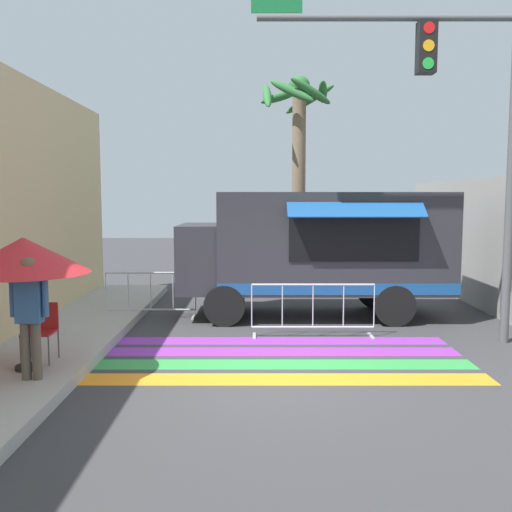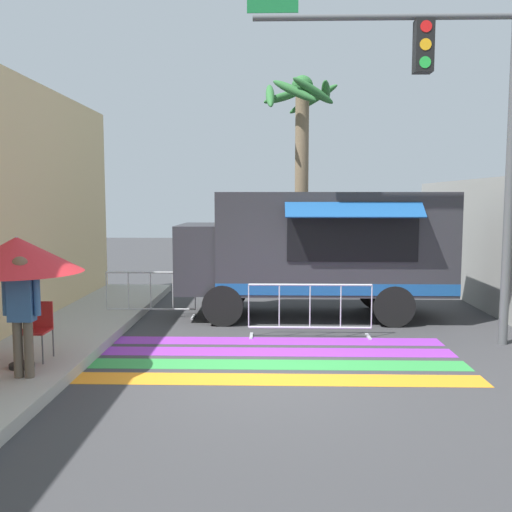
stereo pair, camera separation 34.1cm
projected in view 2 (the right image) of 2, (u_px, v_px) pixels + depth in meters
The scene contains 10 objects.
ground_plane at pixel (268, 378), 8.50m from camera, with size 60.00×60.00×0.00m, color #38383A.
crosswalk_painted at pixel (269, 358), 9.55m from camera, with size 6.40×2.84×0.01m.
food_truck at pixel (312, 246), 12.75m from camera, with size 5.94×2.63×2.80m.
traffic_signal_pole at pixel (459, 108), 10.06m from camera, with size 4.78×0.29×6.18m.
patio_umbrella at pixel (17, 255), 8.25m from camera, with size 1.88×1.88×1.94m.
folding_chair at pixel (36, 325), 8.85m from camera, with size 0.44×0.44×0.88m.
vendor_person at pixel (22, 309), 7.86m from camera, with size 0.53×0.22×1.70m.
barricade_front at pixel (310, 310), 10.95m from camera, with size 2.38×0.44×1.04m.
barricade_side at pixel (151, 295), 12.76m from camera, with size 2.02×0.44×1.04m.
palm_tree at pixel (301, 146), 15.95m from camera, with size 2.29×2.17×6.05m.
Camera 2 is at (0.03, -8.28, 2.67)m, focal length 40.00 mm.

